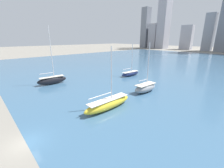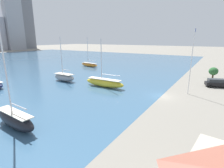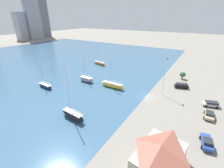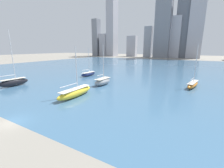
{
  "view_description": "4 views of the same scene",
  "coord_description": "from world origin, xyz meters",
  "px_view_note": "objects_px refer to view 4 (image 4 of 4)",
  "views": [
    {
      "loc": [
        18.09,
        -2.56,
        12.07
      ],
      "look_at": [
        -3.34,
        17.03,
        3.15
      ],
      "focal_mm": 24.0,
      "sensor_mm": 36.0,
      "label": 1
    },
    {
      "loc": [
        -32.47,
        -8.76,
        10.85
      ],
      "look_at": [
        -3.1,
        9.36,
        1.85
      ],
      "focal_mm": 28.0,
      "sensor_mm": 36.0,
      "label": 2
    },
    {
      "loc": [
        -43.82,
        -13.78,
        24.43
      ],
      "look_at": [
        -6.0,
        9.8,
        4.51
      ],
      "focal_mm": 24.0,
      "sensor_mm": 36.0,
      "label": 3
    },
    {
      "loc": [
        22.33,
        -9.98,
        10.42
      ],
      "look_at": [
        6.93,
        16.99,
        2.97
      ],
      "focal_mm": 24.0,
      "sensor_mm": 36.0,
      "label": 4
    }
  ],
  "objects_px": {
    "sailboat_gray": "(103,81)",
    "sailboat_yellow": "(75,92)",
    "sailboat_navy": "(88,74)",
    "sailboat_black": "(14,82)",
    "sailboat_orange": "(193,84)"
  },
  "relations": [
    {
      "from": "sailboat_navy",
      "to": "sailboat_orange",
      "type": "bearing_deg",
      "value": 4.51
    },
    {
      "from": "sailboat_yellow",
      "to": "sailboat_gray",
      "type": "bearing_deg",
      "value": 93.63
    },
    {
      "from": "sailboat_orange",
      "to": "sailboat_navy",
      "type": "xyz_separation_m",
      "value": [
        -35.5,
        -0.69,
        -0.01
      ]
    },
    {
      "from": "sailboat_gray",
      "to": "sailboat_yellow",
      "type": "distance_m",
      "value": 12.18
    },
    {
      "from": "sailboat_gray",
      "to": "sailboat_black",
      "type": "bearing_deg",
      "value": -145.08
    },
    {
      "from": "sailboat_black",
      "to": "sailboat_orange",
      "type": "relative_size",
      "value": 1.34
    },
    {
      "from": "sailboat_black",
      "to": "sailboat_yellow",
      "type": "distance_m",
      "value": 21.76
    },
    {
      "from": "sailboat_yellow",
      "to": "sailboat_black",
      "type": "bearing_deg",
      "value": -176.72
    },
    {
      "from": "sailboat_gray",
      "to": "sailboat_black",
      "type": "distance_m",
      "value": 24.87
    },
    {
      "from": "sailboat_gray",
      "to": "sailboat_orange",
      "type": "height_order",
      "value": "sailboat_orange"
    },
    {
      "from": "sailboat_yellow",
      "to": "sailboat_navy",
      "type": "distance_m",
      "value": 25.39
    },
    {
      "from": "sailboat_gray",
      "to": "sailboat_navy",
      "type": "bearing_deg",
      "value": 145.51
    },
    {
      "from": "sailboat_orange",
      "to": "sailboat_yellow",
      "type": "height_order",
      "value": "sailboat_orange"
    },
    {
      "from": "sailboat_yellow",
      "to": "sailboat_navy",
      "type": "height_order",
      "value": "sailboat_yellow"
    },
    {
      "from": "sailboat_yellow",
      "to": "sailboat_orange",
      "type": "bearing_deg",
      "value": 44.93
    }
  ]
}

